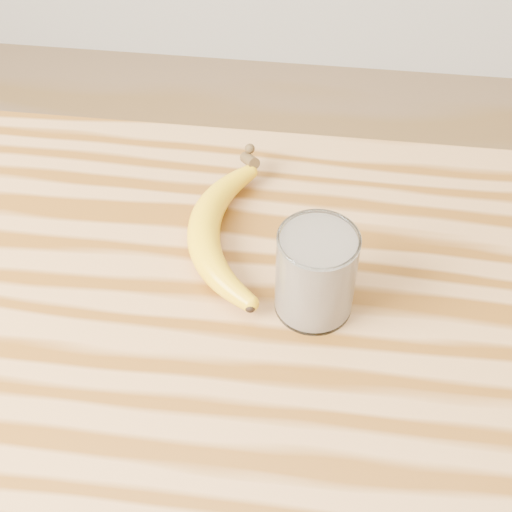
# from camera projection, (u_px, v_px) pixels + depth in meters

# --- Properties ---
(table) EXTENTS (1.20, 0.80, 0.90)m
(table) POSITION_uv_depth(u_px,v_px,m) (259.00, 429.00, 0.84)
(table) COLOR #B07C46
(table) RESTS_ON ground
(smoothie_glass) EXTENTS (0.09, 0.09, 0.11)m
(smoothie_glass) POSITION_uv_depth(u_px,v_px,m) (316.00, 273.00, 0.76)
(smoothie_glass) COLOR white
(smoothie_glass) RESTS_ON table
(banana) EXTENTS (0.16, 0.34, 0.04)m
(banana) POSITION_uv_depth(u_px,v_px,m) (203.00, 232.00, 0.85)
(banana) COLOR #EBB00F
(banana) RESTS_ON table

